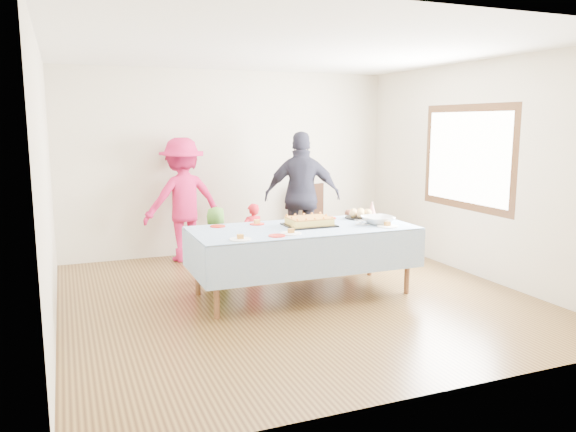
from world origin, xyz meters
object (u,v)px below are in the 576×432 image
at_px(party_table, 303,232).
at_px(dining_chair, 318,213).
at_px(birthday_cake, 309,222).
at_px(adult_left, 183,200).

xyz_separation_m(party_table, dining_chair, (1.15, 2.06, -0.17)).
relative_size(birthday_cake, adult_left, 0.32).
bearing_deg(adult_left, birthday_cake, 107.95).
distance_m(party_table, adult_left, 2.32).
bearing_deg(dining_chair, birthday_cake, -140.21).
xyz_separation_m(dining_chair, adult_left, (-2.08, 0.06, 0.31)).
bearing_deg(adult_left, party_table, 105.03).
xyz_separation_m(birthday_cake, dining_chair, (1.05, 2.00, -0.27)).
distance_m(dining_chair, adult_left, 2.10).
distance_m(birthday_cake, dining_chair, 2.28).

